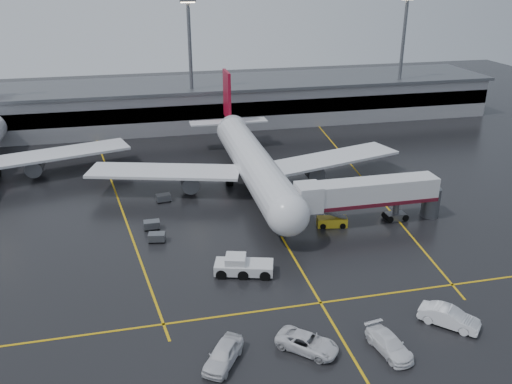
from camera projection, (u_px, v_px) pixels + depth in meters
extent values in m
plane|color=black|center=(267.00, 212.00, 73.07)|extent=(220.00, 220.00, 0.00)
cube|color=gold|center=(267.00, 212.00, 73.06)|extent=(0.25, 90.00, 0.02)
cube|color=gold|center=(321.00, 303.00, 53.29)|extent=(60.00, 0.25, 0.02)
cube|color=gold|center=(117.00, 197.00, 77.91)|extent=(9.99, 69.35, 0.02)
cube|color=gold|center=(361.00, 176.00, 85.77)|extent=(7.57, 69.64, 0.02)
cube|color=gray|center=(213.00, 103.00, 114.65)|extent=(120.00, 18.00, 8.00)
cube|color=black|center=(219.00, 111.00, 106.55)|extent=(120.00, 0.40, 3.00)
cube|color=#595B60|center=(212.00, 83.00, 112.99)|extent=(122.00, 19.00, 0.60)
cylinder|color=#595B60|center=(191.00, 69.00, 104.94)|extent=(0.70, 0.70, 25.00)
cube|color=#595B60|center=(188.00, 0.00, 100.02)|extent=(3.00, 1.20, 0.50)
cube|color=#FFE5B2|center=(188.00, 2.00, 100.14)|extent=(2.60, 0.90, 0.20)
cylinder|color=#595B60|center=(401.00, 61.00, 114.25)|extent=(0.70, 0.70, 25.00)
cylinder|color=silver|center=(254.00, 164.00, 78.63)|extent=(5.20, 36.00, 5.20)
sphere|color=silver|center=(288.00, 215.00, 62.46)|extent=(5.20, 5.20, 5.20)
cone|color=silver|center=(229.00, 123.00, 97.27)|extent=(4.94, 8.00, 4.94)
cube|color=maroon|center=(227.00, 95.00, 96.27)|extent=(0.50, 5.50, 8.50)
cube|color=silver|center=(228.00, 122.00, 97.19)|extent=(14.00, 3.00, 0.25)
cube|color=silver|center=(164.00, 171.00, 78.05)|extent=(22.80, 11.83, 0.40)
cube|color=silver|center=(332.00, 158.00, 83.43)|extent=(22.80, 11.83, 0.40)
cylinder|color=#595B60|center=(189.00, 181.00, 78.41)|extent=(2.60, 4.50, 2.60)
cylinder|color=#595B60|center=(313.00, 171.00, 82.35)|extent=(2.60, 4.50, 2.60)
cylinder|color=#595B60|center=(281.00, 228.00, 66.39)|extent=(0.56, 0.56, 2.00)
cylinder|color=#595B60|center=(229.00, 179.00, 81.90)|extent=(0.56, 0.56, 2.00)
cylinder|color=#595B60|center=(270.00, 175.00, 83.23)|extent=(0.56, 0.56, 2.00)
cylinder|color=black|center=(281.00, 232.00, 66.60)|extent=(0.40, 1.10, 1.10)
cylinder|color=black|center=(229.00, 181.00, 82.08)|extent=(1.00, 1.40, 1.40)
cylinder|color=black|center=(270.00, 178.00, 83.40)|extent=(1.00, 1.40, 1.40)
cube|color=silver|center=(58.00, 154.00, 85.52)|extent=(22.80, 11.83, 0.40)
cylinder|color=#595B60|center=(35.00, 166.00, 84.44)|extent=(2.60, 4.50, 2.60)
cube|color=silver|center=(369.00, 191.00, 68.46)|extent=(18.00, 3.20, 3.00)
cube|color=#530F1C|center=(369.00, 201.00, 68.96)|extent=(18.00, 3.30, 0.50)
cube|color=silver|center=(308.00, 197.00, 66.76)|extent=(3.00, 3.40, 3.30)
cylinder|color=#595B60|center=(396.00, 209.00, 70.41)|extent=(0.80, 0.80, 3.00)
cube|color=#595B60|center=(395.00, 216.00, 70.81)|extent=(2.60, 1.60, 0.90)
cylinder|color=#595B60|center=(431.00, 202.00, 71.25)|extent=(2.40, 2.40, 4.00)
cylinder|color=black|center=(387.00, 217.00, 70.58)|extent=(0.90, 1.80, 0.90)
cylinder|color=black|center=(403.00, 215.00, 71.04)|extent=(0.90, 1.80, 0.90)
cube|color=silver|center=(244.00, 267.00, 58.07)|extent=(6.76, 4.18, 1.08)
cube|color=silver|center=(236.00, 260.00, 57.77)|extent=(2.68, 2.68, 0.90)
cube|color=black|center=(236.00, 260.00, 57.77)|extent=(2.41, 2.41, 0.81)
cylinder|color=black|center=(223.00, 269.00, 58.31)|extent=(1.88, 2.92, 1.17)
cylinder|color=black|center=(244.00, 270.00, 58.19)|extent=(1.88, 2.92, 1.17)
cylinder|color=black|center=(265.00, 270.00, 58.07)|extent=(1.88, 2.92, 1.17)
cube|color=gold|center=(332.00, 222.00, 69.00)|extent=(4.04, 2.26, 1.17)
cube|color=#595B60|center=(332.00, 214.00, 68.57)|extent=(3.79, 1.61, 1.33)
cylinder|color=black|center=(322.00, 224.00, 69.06)|extent=(1.06, 1.91, 0.74)
cylinder|color=black|center=(342.00, 223.00, 69.16)|extent=(1.06, 1.91, 0.74)
imported|color=silver|center=(307.00, 343.00, 46.44)|extent=(5.79, 5.57, 1.53)
imported|color=white|center=(389.00, 344.00, 46.29)|extent=(3.00, 5.54, 1.52)
imported|color=white|center=(449.00, 317.00, 49.63)|extent=(5.22, 5.23, 1.81)
imported|color=silver|center=(223.00, 354.00, 44.88)|extent=(4.56, 5.47, 1.76)
cube|color=#595B60|center=(157.00, 237.00, 64.98)|extent=(2.20, 1.64, 0.90)
cylinder|color=black|center=(150.00, 242.00, 64.67)|extent=(0.40, 0.20, 0.40)
cylinder|color=black|center=(163.00, 242.00, 64.74)|extent=(0.40, 0.20, 0.40)
cylinder|color=black|center=(151.00, 238.00, 65.59)|extent=(0.40, 0.20, 0.40)
cylinder|color=black|center=(164.00, 238.00, 65.66)|extent=(0.40, 0.20, 0.40)
cube|color=#595B60|center=(152.00, 224.00, 68.13)|extent=(2.02, 1.32, 0.90)
cylinder|color=black|center=(146.00, 230.00, 67.69)|extent=(0.40, 0.20, 0.40)
cylinder|color=black|center=(159.00, 229.00, 68.04)|extent=(0.40, 0.20, 0.40)
cylinder|color=black|center=(145.00, 227.00, 68.59)|extent=(0.40, 0.20, 0.40)
cylinder|color=black|center=(158.00, 225.00, 68.94)|extent=(0.40, 0.20, 0.40)
cube|color=#595B60|center=(163.00, 197.00, 76.12)|extent=(2.17, 1.57, 0.90)
cylinder|color=black|center=(159.00, 203.00, 75.61)|extent=(0.40, 0.20, 0.40)
cylinder|color=black|center=(170.00, 201.00, 76.14)|extent=(0.40, 0.20, 0.40)
cylinder|color=black|center=(157.00, 200.00, 76.47)|extent=(0.40, 0.20, 0.40)
cylinder|color=black|center=(168.00, 198.00, 77.00)|extent=(0.40, 0.20, 0.40)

